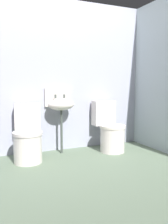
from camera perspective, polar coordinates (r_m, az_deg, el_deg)
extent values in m
cube|color=slate|center=(3.04, 2.15, -14.55)|extent=(3.13, 2.61, 0.08)
cube|color=#A3A5B9|center=(3.91, -5.21, 8.36)|extent=(3.13, 0.10, 2.36)
cylinder|color=silver|center=(3.39, -13.08, -8.41)|extent=(0.45, 0.45, 0.38)
cylinder|color=silver|center=(3.34, -13.17, -4.93)|extent=(0.47, 0.47, 0.04)
cube|color=silver|center=(3.60, -13.14, -1.17)|extent=(0.39, 0.25, 0.40)
cylinder|color=silver|center=(3.83, 6.71, -6.51)|extent=(0.38, 0.38, 0.38)
cylinder|color=silver|center=(3.79, 6.75, -3.42)|extent=(0.40, 0.40, 0.04)
cube|color=silver|center=(4.02, 4.62, -0.21)|extent=(0.36, 0.18, 0.40)
cylinder|color=#454D48|center=(3.72, -5.31, -4.68)|extent=(0.04, 0.04, 0.66)
ellipsoid|color=silver|center=(3.66, -5.38, 1.78)|extent=(0.40, 0.32, 0.18)
cube|color=silver|center=(3.81, -6.18, 3.47)|extent=(0.42, 0.04, 0.28)
cylinder|color=#454D48|center=(3.69, -6.73, 3.66)|extent=(0.04, 0.04, 0.06)
cylinder|color=#454D48|center=(3.73, -4.67, 3.72)|extent=(0.04, 0.04, 0.06)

